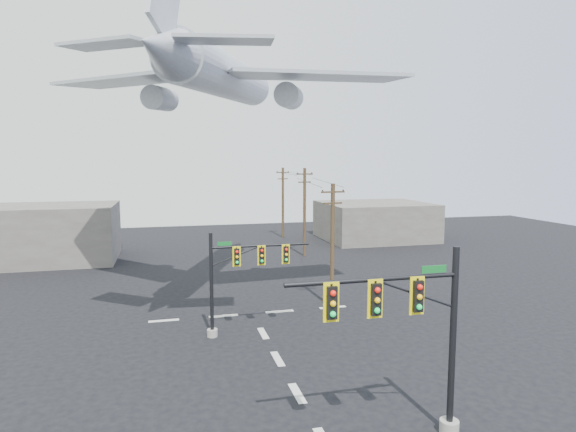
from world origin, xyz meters
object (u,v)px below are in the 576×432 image
object	(u,v)px
signal_mast_far	(237,277)
utility_pole_b	(305,210)
airliner	(224,77)
signal_mast_near	(415,334)
utility_pole_c	(283,201)
utility_pole_a	(332,243)

from	to	relation	value
signal_mast_far	utility_pole_b	size ratio (longest dim) A/B	0.65
airliner	signal_mast_near	bearing A→B (deg)	-145.63
signal_mast_near	utility_pole_b	world-z (taller)	utility_pole_b
signal_mast_near	airliner	bearing A→B (deg)	102.13
signal_mast_near	utility_pole_c	size ratio (longest dim) A/B	0.77
signal_mast_near	signal_mast_far	xyz separation A→B (m)	(-4.82, 12.89, -0.58)
signal_mast_far	utility_pole_a	bearing A→B (deg)	27.42
signal_mast_far	utility_pole_c	xyz separation A→B (m)	(11.67, 36.16, 1.47)
utility_pole_b	utility_pole_a	bearing A→B (deg)	-112.13
signal_mast_near	airliner	xyz separation A→B (m)	(-4.46, 20.74, 12.58)
utility_pole_b	airliner	world-z (taller)	airliner
signal_mast_far	airliner	xyz separation A→B (m)	(0.36, 7.85, 13.16)
airliner	utility_pole_a	bearing A→B (deg)	-96.65
utility_pole_b	airliner	distance (m)	21.66
airliner	utility_pole_c	bearing A→B (deg)	0.47
utility_pole_a	utility_pole_b	bearing A→B (deg)	74.49
signal_mast_near	utility_pole_b	size ratio (longest dim) A/B	0.76
utility_pole_a	utility_pole_c	distance (m)	32.53
signal_mast_far	utility_pole_b	world-z (taller)	utility_pole_b
utility_pole_a	utility_pole_b	distance (m)	19.17
utility_pole_c	airliner	size ratio (longest dim) A/B	0.35
utility_pole_c	airliner	world-z (taller)	airliner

